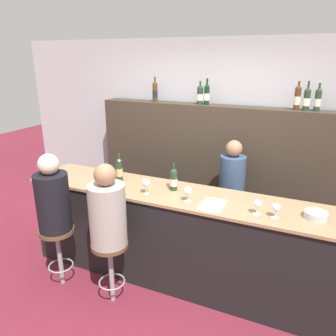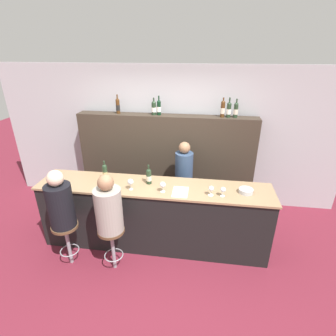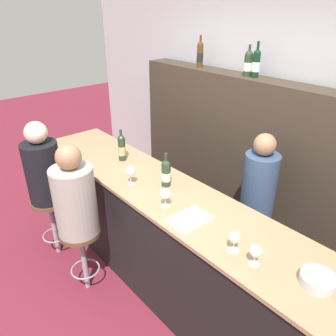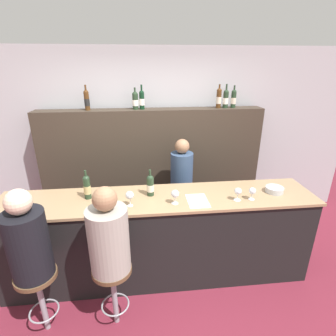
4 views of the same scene
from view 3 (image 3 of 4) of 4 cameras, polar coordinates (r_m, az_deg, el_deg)
ground_plane at (r=3.22m, az=-4.72°, el=-21.94°), size 16.00×16.00×0.00m
wall_back at (r=3.60m, az=17.64°, el=7.60°), size 6.40×0.05×2.60m
bar_counter at (r=2.99m, az=-0.28°, el=-12.57°), size 3.40×0.65×1.03m
back_bar_cabinet at (r=3.58m, az=14.77°, el=0.64°), size 3.19×0.28×1.77m
wine_bottle_counter_0 at (r=3.19m, az=-8.06°, el=3.56°), size 0.07×0.07×0.32m
wine_bottle_counter_1 at (r=2.72m, az=-0.35°, el=-0.85°), size 0.08×0.08×0.30m
wine_bottle_backbar_0 at (r=3.80m, az=5.60°, el=19.13°), size 0.07×0.07×0.33m
wine_bottle_backbar_1 at (r=3.40m, az=13.80°, el=17.31°), size 0.08×0.08×0.29m
wine_bottle_backbar_2 at (r=3.34m, az=15.10°, el=17.20°), size 0.07×0.07×0.33m
wine_glass_0 at (r=2.76m, az=-6.59°, el=-0.65°), size 0.08×0.08×0.16m
wine_glass_1 at (r=2.45m, az=-0.49°, el=-4.61°), size 0.08×0.08×0.15m
wine_glass_2 at (r=2.09m, az=11.50°, el=-11.88°), size 0.07×0.07×0.14m
wine_glass_3 at (r=2.02m, az=15.01°, el=-13.91°), size 0.07×0.07×0.13m
metal_bowl at (r=2.06m, az=24.62°, el=-17.29°), size 0.19×0.19×0.06m
tasting_menu at (r=2.37m, az=3.79°, el=-8.84°), size 0.21×0.30×0.00m
bar_stool_left at (r=3.56m, az=-19.68°, el=-7.16°), size 0.36×0.36×0.66m
guest_seated_left at (r=3.32m, az=-20.99°, el=-0.03°), size 0.33×0.33×0.81m
bar_stool_right at (r=3.06m, az=-14.82°, el=-12.61°), size 0.36×0.36×0.66m
guest_seated_right at (r=2.78m, az=-15.98°, el=-4.84°), size 0.35×0.35×0.80m
bartender at (r=3.17m, az=14.92°, el=-7.52°), size 0.30×0.30×1.45m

